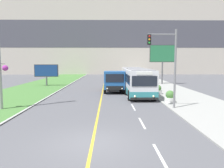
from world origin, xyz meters
TOP-DOWN VIEW (x-y plane):
  - ground_plane at (0.00, 0.00)m, footprint 300.00×300.00m
  - lane_marking_centre at (0.38, 2.37)m, footprint 2.88×140.00m
  - apartment_block_background at (0.00, 58.98)m, footprint 80.00×8.04m
  - city_bus at (3.96, 15.92)m, footprint 2.72×12.44m
  - dump_truck at (1.43, 16.60)m, footprint 2.49×6.45m
  - car_distant at (4.31, 32.75)m, footprint 1.80×4.30m
  - traffic_light_mast at (5.27, 7.22)m, footprint 2.28×0.32m
  - billboard_large at (9.55, 26.02)m, footprint 4.21×0.24m
  - billboard_small at (-8.81, 24.02)m, footprint 3.63×0.24m
  - planter_round_near at (6.22, 9.53)m, footprint 0.96×0.96m
  - planter_round_second at (6.31, 14.67)m, footprint 0.94×0.94m

SIDE VIEW (x-z plane):
  - ground_plane at x=0.00m, z-range 0.00..0.00m
  - lane_marking_centre at x=0.38m, z-range 0.00..0.01m
  - planter_round_second at x=6.31m, z-range 0.01..1.04m
  - planter_round_near at x=6.22m, z-range 0.01..1.08m
  - car_distant at x=4.31m, z-range -0.04..1.41m
  - dump_truck at x=1.43m, z-range 0.00..2.59m
  - city_bus at x=3.96m, z-range 0.02..2.96m
  - billboard_small at x=-8.81m, z-range 0.62..3.91m
  - traffic_light_mast at x=5.27m, z-range 0.83..6.98m
  - billboard_large at x=9.55m, z-range 1.57..7.99m
  - apartment_block_background at x=0.00m, z-range 0.00..22.51m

